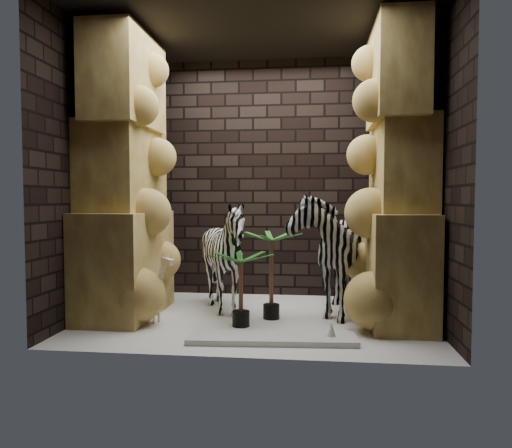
# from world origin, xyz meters

# --- Properties ---
(floor) EXTENTS (3.50, 3.50, 0.00)m
(floor) POSITION_xyz_m (0.00, 0.00, 0.00)
(floor) COLOR beige
(floor) RESTS_ON ground
(ceiling) EXTENTS (3.50, 3.50, 0.00)m
(ceiling) POSITION_xyz_m (0.00, 0.00, 3.00)
(ceiling) COLOR black
(ceiling) RESTS_ON ground
(wall_back) EXTENTS (3.50, 0.00, 3.50)m
(wall_back) POSITION_xyz_m (0.00, 1.25, 1.50)
(wall_back) COLOR black
(wall_back) RESTS_ON ground
(wall_front) EXTENTS (3.50, 0.00, 3.50)m
(wall_front) POSITION_xyz_m (0.00, -1.25, 1.50)
(wall_front) COLOR black
(wall_front) RESTS_ON ground
(wall_left) EXTENTS (0.00, 3.00, 3.00)m
(wall_left) POSITION_xyz_m (-1.75, 0.00, 1.50)
(wall_left) COLOR black
(wall_left) RESTS_ON ground
(wall_right) EXTENTS (0.00, 3.00, 3.00)m
(wall_right) POSITION_xyz_m (1.75, 0.00, 1.50)
(wall_right) COLOR black
(wall_right) RESTS_ON ground
(rock_pillar_left) EXTENTS (0.68, 1.30, 3.00)m
(rock_pillar_left) POSITION_xyz_m (-1.40, 0.00, 1.50)
(rock_pillar_left) COLOR #D6C96A
(rock_pillar_left) RESTS_ON floor
(rock_pillar_right) EXTENTS (0.58, 1.25, 3.00)m
(rock_pillar_right) POSITION_xyz_m (1.42, 0.00, 1.50)
(rock_pillar_right) COLOR #D6C96A
(rock_pillar_right) RESTS_ON floor
(zebra_right) EXTENTS (0.86, 1.37, 1.53)m
(zebra_right) POSITION_xyz_m (0.75, 0.40, 0.76)
(zebra_right) COLOR white
(zebra_right) RESTS_ON floor
(zebra_left) EXTENTS (1.31, 1.46, 1.09)m
(zebra_left) POSITION_xyz_m (-0.36, 0.20, 0.55)
(zebra_left) COLOR white
(zebra_left) RESTS_ON floor
(giraffe_toy) EXTENTS (0.39, 0.26, 0.72)m
(giraffe_toy) POSITION_xyz_m (-1.05, -0.26, 0.36)
(giraffe_toy) COLOR #FFE8C4
(giraffe_toy) RESTS_ON floor
(palm_front) EXTENTS (0.36, 0.36, 0.92)m
(palm_front) POSITION_xyz_m (0.16, 0.01, 0.46)
(palm_front) COLOR #195510
(palm_front) RESTS_ON floor
(palm_back) EXTENTS (0.36, 0.36, 0.73)m
(palm_back) POSITION_xyz_m (-0.11, -0.33, 0.37)
(palm_back) COLOR #195510
(palm_back) RESTS_ON floor
(surfboard) EXTENTS (1.49, 0.46, 0.05)m
(surfboard) POSITION_xyz_m (0.23, -0.78, 0.03)
(surfboard) COLOR silver
(surfboard) RESTS_ON floor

